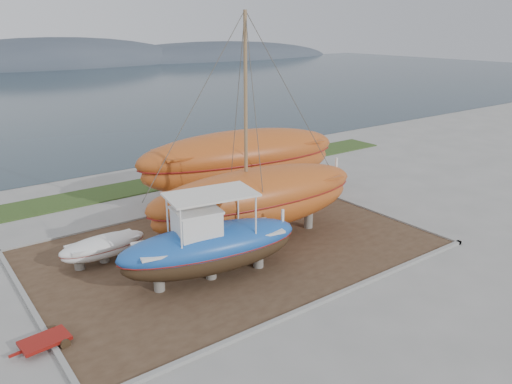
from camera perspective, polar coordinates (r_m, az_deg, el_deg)
ground at (r=21.09m, az=3.58°, el=-10.16°), size 140.00×140.00×0.00m
dirt_patch at (r=23.93m, az=-2.61°, el=-6.40°), size 18.00×12.00×0.06m
curb_frame at (r=23.91m, az=-2.61°, el=-6.30°), size 18.60×12.60×0.15m
grass_strip at (r=33.46m, az=-13.71°, el=0.51°), size 44.00×3.00×0.08m
blue_caique at (r=20.46m, az=-5.28°, el=-5.16°), size 8.01×3.63×3.72m
white_dinghy at (r=23.31m, az=-17.03°, el=-6.30°), size 3.95×1.62×1.17m
orange_sailboat at (r=22.95m, az=0.04°, el=6.68°), size 11.29×4.21×10.67m
orange_bare_hull at (r=29.56m, az=-1.75°, el=2.88°), size 12.99×5.51×4.12m
red_trailer at (r=18.55m, az=-22.96°, el=-15.62°), size 2.38×1.35×0.32m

